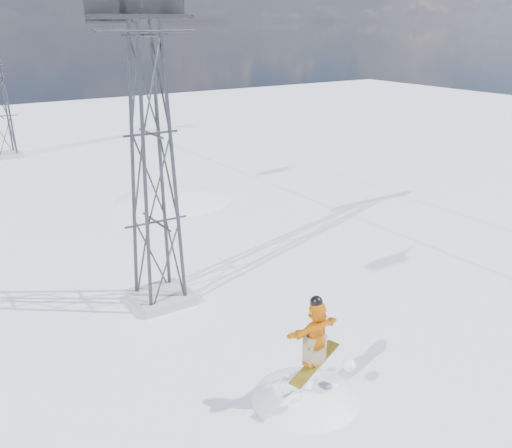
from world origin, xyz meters
name	(u,v)px	position (x,y,z in m)	size (l,w,h in m)	color
lift_tower_near	(151,135)	(0.80, 8.00, 5.47)	(5.20, 1.80, 11.43)	#999999
lift_chair_near	(139,4)	(-1.40, 2.90, 8.90)	(1.96, 0.56, 2.43)	black
lift_chair_mid	(111,17)	(3.00, 16.72, 8.79)	(2.07, 0.60, 2.57)	black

